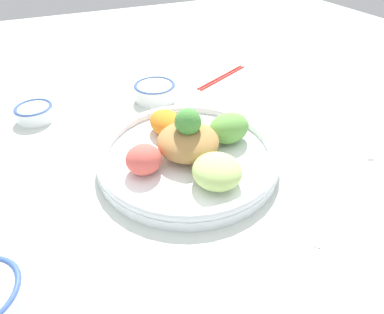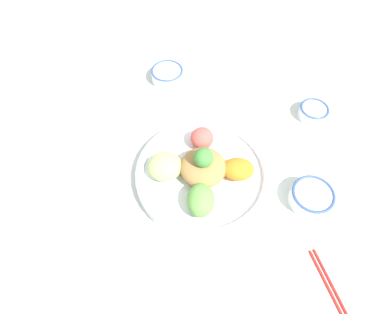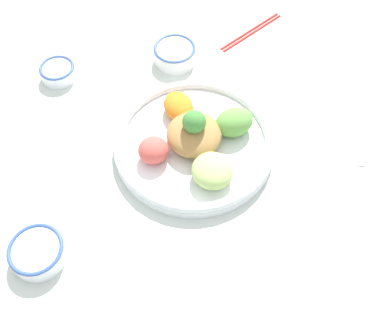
{
  "view_description": "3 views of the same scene",
  "coord_description": "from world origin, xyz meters",
  "px_view_note": "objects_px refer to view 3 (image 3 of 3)",
  "views": [
    {
      "loc": [
        -0.17,
        -0.43,
        0.38
      ],
      "look_at": [
        0.02,
        -0.03,
        0.03
      ],
      "focal_mm": 30.0,
      "sensor_mm": 36.0,
      "label": 1
    },
    {
      "loc": [
        0.43,
        0.04,
        0.71
      ],
      "look_at": [
        0.02,
        -0.03,
        0.08
      ],
      "focal_mm": 30.0,
      "sensor_mm": 36.0,
      "label": 2
    },
    {
      "loc": [
        -0.13,
        -0.53,
        0.78
      ],
      "look_at": [
        0.01,
        -0.05,
        0.04
      ],
      "focal_mm": 42.0,
      "sensor_mm": 36.0,
      "label": 3
    }
  ],
  "objects_px": {
    "sauce_bowl_dark": "(175,53)",
    "chopsticks_pair_near": "(251,31)",
    "serving_spoon_main": "(277,245)",
    "salad_platter": "(196,142)",
    "serving_spoon_extra": "(360,134)",
    "rice_bowl_blue": "(58,72)",
    "sauce_bowl_red": "(37,252)"
  },
  "relations": [
    {
      "from": "sauce_bowl_dark",
      "to": "chopsticks_pair_near",
      "type": "xyz_separation_m",
      "value": [
        0.21,
        0.04,
        -0.02
      ]
    },
    {
      "from": "serving_spoon_main",
      "to": "salad_platter",
      "type": "bearing_deg",
      "value": 56.07
    },
    {
      "from": "chopsticks_pair_near",
      "to": "sauce_bowl_dark",
      "type": "bearing_deg",
      "value": -13.66
    },
    {
      "from": "serving_spoon_extra",
      "to": "salad_platter",
      "type": "bearing_deg",
      "value": -74.58
    },
    {
      "from": "sauce_bowl_dark",
      "to": "chopsticks_pair_near",
      "type": "height_order",
      "value": "sauce_bowl_dark"
    },
    {
      "from": "rice_bowl_blue",
      "to": "chopsticks_pair_near",
      "type": "bearing_deg",
      "value": 2.88
    },
    {
      "from": "sauce_bowl_dark",
      "to": "serving_spoon_main",
      "type": "distance_m",
      "value": 0.52
    },
    {
      "from": "sauce_bowl_dark",
      "to": "chopsticks_pair_near",
      "type": "relative_size",
      "value": 0.53
    },
    {
      "from": "sauce_bowl_dark",
      "to": "chopsticks_pair_near",
      "type": "distance_m",
      "value": 0.22
    },
    {
      "from": "rice_bowl_blue",
      "to": "serving_spoon_main",
      "type": "relative_size",
      "value": 0.69
    },
    {
      "from": "serving_spoon_extra",
      "to": "rice_bowl_blue",
      "type": "bearing_deg",
      "value": -94.96
    },
    {
      "from": "sauce_bowl_red",
      "to": "serving_spoon_extra",
      "type": "xyz_separation_m",
      "value": [
        0.69,
        0.09,
        -0.02
      ]
    },
    {
      "from": "chopsticks_pair_near",
      "to": "salad_platter",
      "type": "bearing_deg",
      "value": 27.19
    },
    {
      "from": "salad_platter",
      "to": "serving_spoon_extra",
      "type": "bearing_deg",
      "value": -9.5
    },
    {
      "from": "chopsticks_pair_near",
      "to": "serving_spoon_main",
      "type": "distance_m",
      "value": 0.58
    },
    {
      "from": "salad_platter",
      "to": "serving_spoon_extra",
      "type": "xyz_separation_m",
      "value": [
        0.35,
        -0.06,
        -0.02
      ]
    },
    {
      "from": "sauce_bowl_red",
      "to": "serving_spoon_extra",
      "type": "bearing_deg",
      "value": 7.63
    },
    {
      "from": "chopsticks_pair_near",
      "to": "serving_spoon_extra",
      "type": "height_order",
      "value": "chopsticks_pair_near"
    },
    {
      "from": "salad_platter",
      "to": "serving_spoon_main",
      "type": "xyz_separation_m",
      "value": [
        0.08,
        -0.25,
        -0.02
      ]
    },
    {
      "from": "sauce_bowl_red",
      "to": "salad_platter",
      "type": "bearing_deg",
      "value": 24.21
    },
    {
      "from": "sauce_bowl_dark",
      "to": "serving_spoon_extra",
      "type": "height_order",
      "value": "sauce_bowl_dark"
    },
    {
      "from": "serving_spoon_main",
      "to": "sauce_bowl_red",
      "type": "bearing_deg",
      "value": 114.39
    },
    {
      "from": "salad_platter",
      "to": "serving_spoon_main",
      "type": "relative_size",
      "value": 2.82
    },
    {
      "from": "sauce_bowl_red",
      "to": "sauce_bowl_dark",
      "type": "xyz_separation_m",
      "value": [
        0.36,
        0.42,
        0.0
      ]
    },
    {
      "from": "rice_bowl_blue",
      "to": "sauce_bowl_dark",
      "type": "xyz_separation_m",
      "value": [
        0.28,
        -0.02,
        0.0
      ]
    },
    {
      "from": "sauce_bowl_red",
      "to": "serving_spoon_extra",
      "type": "relative_size",
      "value": 0.78
    },
    {
      "from": "rice_bowl_blue",
      "to": "sauce_bowl_red",
      "type": "bearing_deg",
      "value": -100.85
    },
    {
      "from": "sauce_bowl_red",
      "to": "rice_bowl_blue",
      "type": "xyz_separation_m",
      "value": [
        0.08,
        0.44,
        -0.0
      ]
    },
    {
      "from": "salad_platter",
      "to": "serving_spoon_extra",
      "type": "relative_size",
      "value": 2.62
    },
    {
      "from": "sauce_bowl_dark",
      "to": "serving_spoon_extra",
      "type": "xyz_separation_m",
      "value": [
        0.33,
        -0.33,
        -0.02
      ]
    },
    {
      "from": "sauce_bowl_red",
      "to": "chopsticks_pair_near",
      "type": "height_order",
      "value": "sauce_bowl_red"
    },
    {
      "from": "rice_bowl_blue",
      "to": "serving_spoon_main",
      "type": "distance_m",
      "value": 0.64
    }
  ]
}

